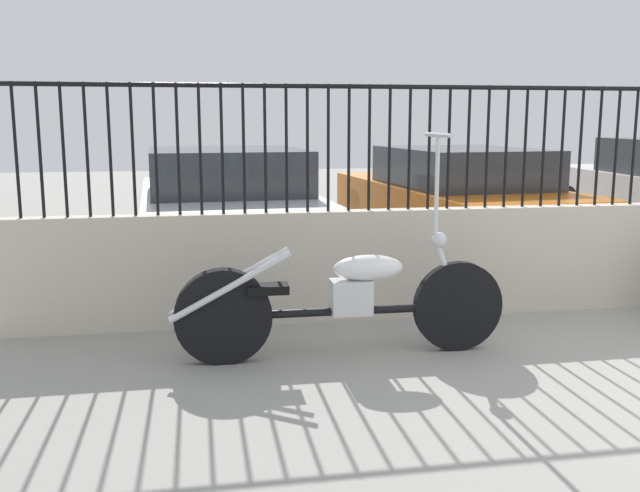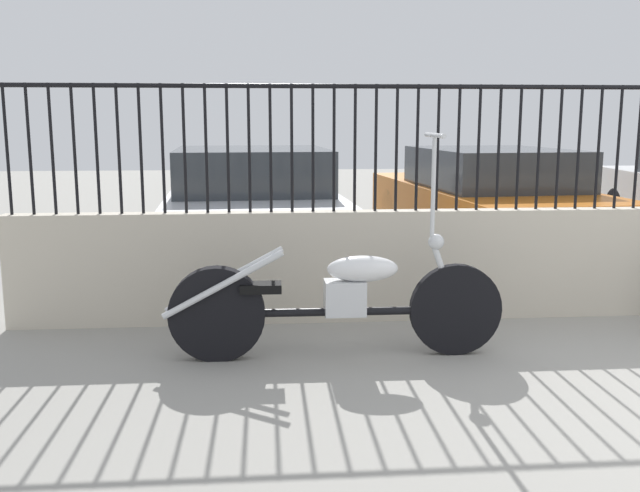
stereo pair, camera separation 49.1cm
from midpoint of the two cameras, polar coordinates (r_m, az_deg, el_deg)
low_wall at (r=6.54m, az=18.89°, el=-0.80°), size 9.83×0.18×0.90m
fence_railing at (r=6.43m, az=19.44°, el=8.69°), size 9.83×0.04×1.00m
motorcycle_black at (r=4.88m, az=-2.30°, el=-4.41°), size 2.33×0.52×1.54m
car_silver at (r=8.42m, az=-9.21°, el=3.38°), size 2.09×4.21×1.30m
car_orange at (r=9.19m, az=9.25°, el=3.89°), size 2.14×4.65×1.28m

